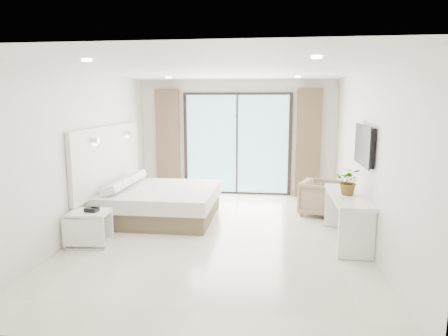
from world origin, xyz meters
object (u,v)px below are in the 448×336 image
at_px(bed, 160,202).
at_px(nightstand, 90,228).
at_px(console_desk, 348,207).
at_px(armchair, 321,196).

bearing_deg(bed, nightstand, -113.18).
bearing_deg(bed, console_desk, -15.31).
xyz_separation_m(bed, console_desk, (3.31, -0.91, 0.26)).
distance_m(console_desk, armchair, 1.53).
height_order(nightstand, armchair, armchair).
bearing_deg(nightstand, bed, 61.48).
relative_size(console_desk, armchair, 2.22).
bearing_deg(nightstand, console_desk, 3.96).
height_order(bed, armchair, armchair).
relative_size(bed, console_desk, 1.24).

